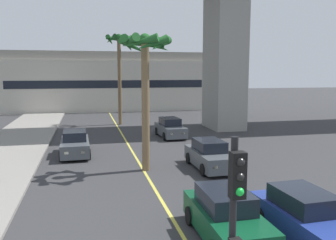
{
  "coord_description": "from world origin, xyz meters",
  "views": [
    {
      "loc": [
        -2.9,
        1.45,
        5.23
      ],
      "look_at": [
        0.0,
        14.0,
        3.5
      ],
      "focal_mm": 38.01,
      "sensor_mm": 36.0,
      "label": 1
    }
  ],
  "objects_px": {
    "car_queue_front": "(170,128)",
    "traffic_light_median_near": "(234,226)",
    "car_queue_second": "(210,155)",
    "car_queue_third": "(305,217)",
    "car_queue_fourth": "(226,217)",
    "car_queue_fifth": "(75,144)",
    "palm_tree_mid_median": "(119,52)",
    "palm_tree_near_median": "(145,61)"
  },
  "relations": [
    {
      "from": "car_queue_fourth",
      "to": "palm_tree_mid_median",
      "type": "distance_m",
      "value": 26.59
    },
    {
      "from": "palm_tree_mid_median",
      "to": "traffic_light_median_near",
      "type": "bearing_deg",
      "value": -91.88
    },
    {
      "from": "palm_tree_near_median",
      "to": "car_queue_fifth",
      "type": "bearing_deg",
      "value": 130.71
    },
    {
      "from": "car_queue_fifth",
      "to": "palm_tree_near_median",
      "type": "height_order",
      "value": "palm_tree_near_median"
    },
    {
      "from": "car_queue_front",
      "to": "car_queue_second",
      "type": "bearing_deg",
      "value": -90.57
    },
    {
      "from": "car_queue_front",
      "to": "traffic_light_median_near",
      "type": "xyz_separation_m",
      "value": [
        -4.28,
        -22.54,
        1.99
      ]
    },
    {
      "from": "car_queue_front",
      "to": "traffic_light_median_near",
      "type": "bearing_deg",
      "value": -100.76
    },
    {
      "from": "car_queue_front",
      "to": "car_queue_third",
      "type": "distance_m",
      "value": 18.32
    },
    {
      "from": "palm_tree_mid_median",
      "to": "car_queue_fifth",
      "type": "bearing_deg",
      "value": -107.53
    },
    {
      "from": "car_queue_fourth",
      "to": "palm_tree_mid_median",
      "type": "xyz_separation_m",
      "value": [
        -0.86,
        25.77,
        6.47
      ]
    },
    {
      "from": "car_queue_front",
      "to": "car_queue_fourth",
      "type": "height_order",
      "value": "same"
    },
    {
      "from": "car_queue_front",
      "to": "traffic_light_median_near",
      "type": "relative_size",
      "value": 0.99
    },
    {
      "from": "car_queue_second",
      "to": "traffic_light_median_near",
      "type": "xyz_separation_m",
      "value": [
        -4.18,
        -12.8,
        1.99
      ]
    },
    {
      "from": "car_queue_third",
      "to": "car_queue_fourth",
      "type": "relative_size",
      "value": 1.01
    },
    {
      "from": "car_queue_fifth",
      "to": "palm_tree_near_median",
      "type": "distance_m",
      "value": 7.76
    },
    {
      "from": "car_queue_front",
      "to": "car_queue_third",
      "type": "bearing_deg",
      "value": -90.09
    },
    {
      "from": "palm_tree_near_median",
      "to": "traffic_light_median_near",
      "type": "bearing_deg",
      "value": -93.16
    },
    {
      "from": "car_queue_front",
      "to": "palm_tree_mid_median",
      "type": "height_order",
      "value": "palm_tree_mid_median"
    },
    {
      "from": "car_queue_second",
      "to": "palm_tree_mid_median",
      "type": "xyz_separation_m",
      "value": [
        -3.18,
        17.78,
        6.47
      ]
    },
    {
      "from": "car_queue_front",
      "to": "car_queue_second",
      "type": "relative_size",
      "value": 1.01
    },
    {
      "from": "traffic_light_median_near",
      "to": "car_queue_second",
      "type": "bearing_deg",
      "value": 71.89
    },
    {
      "from": "car_queue_front",
      "to": "car_queue_fourth",
      "type": "bearing_deg",
      "value": -97.79
    },
    {
      "from": "traffic_light_median_near",
      "to": "palm_tree_mid_median",
      "type": "bearing_deg",
      "value": 88.12
    },
    {
      "from": "car_queue_second",
      "to": "car_queue_fifth",
      "type": "xyz_separation_m",
      "value": [
        -7.27,
        4.86,
        0.0
      ]
    },
    {
      "from": "car_queue_second",
      "to": "car_queue_third",
      "type": "relative_size",
      "value": 0.99
    },
    {
      "from": "palm_tree_near_median",
      "to": "palm_tree_mid_median",
      "type": "distance_m",
      "value": 17.42
    },
    {
      "from": "car_queue_fifth",
      "to": "car_queue_front",
      "type": "bearing_deg",
      "value": 33.55
    },
    {
      "from": "car_queue_second",
      "to": "car_queue_third",
      "type": "xyz_separation_m",
      "value": [
        0.07,
        -8.58,
        0.0
      ]
    },
    {
      "from": "traffic_light_median_near",
      "to": "palm_tree_mid_median",
      "type": "height_order",
      "value": "palm_tree_mid_median"
    },
    {
      "from": "car_queue_third",
      "to": "car_queue_fifth",
      "type": "height_order",
      "value": "same"
    },
    {
      "from": "traffic_light_median_near",
      "to": "palm_tree_mid_median",
      "type": "relative_size",
      "value": 0.47
    },
    {
      "from": "car_queue_front",
      "to": "car_queue_third",
      "type": "relative_size",
      "value": 1.0
    },
    {
      "from": "car_queue_fifth",
      "to": "car_queue_second",
      "type": "bearing_deg",
      "value": -33.75
    },
    {
      "from": "car_queue_front",
      "to": "traffic_light_median_near",
      "type": "distance_m",
      "value": 23.03
    },
    {
      "from": "car_queue_third",
      "to": "palm_tree_mid_median",
      "type": "relative_size",
      "value": 0.46
    },
    {
      "from": "car_queue_front",
      "to": "palm_tree_near_median",
      "type": "height_order",
      "value": "palm_tree_near_median"
    },
    {
      "from": "car_queue_fifth",
      "to": "palm_tree_near_median",
      "type": "bearing_deg",
      "value": -49.29
    },
    {
      "from": "car_queue_fifth",
      "to": "palm_tree_mid_median",
      "type": "xyz_separation_m",
      "value": [
        4.08,
        12.93,
        6.47
      ]
    },
    {
      "from": "car_queue_fourth",
      "to": "car_queue_second",
      "type": "bearing_deg",
      "value": 73.76
    },
    {
      "from": "car_queue_second",
      "to": "car_queue_fifth",
      "type": "bearing_deg",
      "value": 146.25
    },
    {
      "from": "car_queue_second",
      "to": "car_queue_fifth",
      "type": "relative_size",
      "value": 1.0
    },
    {
      "from": "car_queue_front",
      "to": "palm_tree_near_median",
      "type": "bearing_deg",
      "value": -110.87
    }
  ]
}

